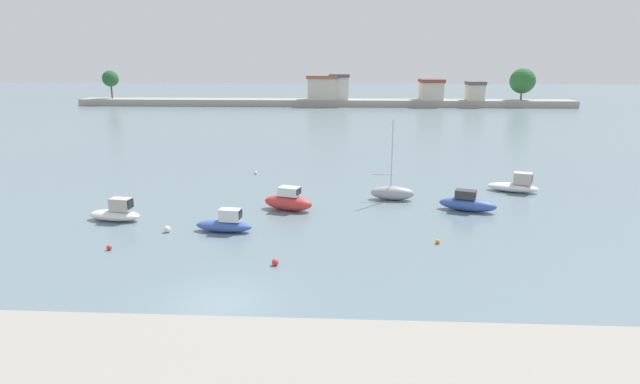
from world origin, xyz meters
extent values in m
plane|color=slate|center=(0.00, 0.00, 0.00)|extent=(400.00, 400.00, 0.00)
ellipsoid|color=white|center=(-9.89, 11.42, 0.36)|extent=(3.70, 1.85, 0.71)
cube|color=#BCB2A3|center=(-9.36, 11.35, 1.13)|extent=(1.44, 0.97, 0.84)
cube|color=black|center=(-8.69, 11.26, 1.21)|extent=(0.18, 0.72, 0.59)
ellipsoid|color=#3856A8|center=(-2.11, 9.55, 0.36)|extent=(3.66, 1.43, 0.72)
cube|color=silver|center=(-1.68, 9.51, 1.10)|extent=(1.35, 0.83, 0.76)
cube|color=black|center=(-1.04, 9.45, 1.17)|extent=(0.14, 0.64, 0.53)
ellipsoid|color=#C63833|center=(1.35, 14.42, 0.54)|extent=(3.84, 2.35, 1.07)
cube|color=silver|center=(1.45, 14.39, 1.38)|extent=(1.63, 1.29, 0.62)
cube|color=black|center=(2.13, 14.18, 1.45)|extent=(0.32, 0.80, 0.43)
ellipsoid|color=#9E9EA3|center=(8.95, 17.57, 0.52)|extent=(3.42, 1.58, 1.05)
cylinder|color=silver|center=(8.83, 17.58, 3.57)|extent=(0.10, 0.10, 5.05)
cylinder|color=#B7B7BC|center=(8.18, 17.66, 1.94)|extent=(1.54, 0.27, 0.08)
ellipsoid|color=#3856A8|center=(14.01, 14.88, 0.46)|extent=(4.11, 2.41, 0.92)
cube|color=#333338|center=(13.83, 14.95, 1.21)|extent=(1.61, 1.29, 0.58)
cube|color=black|center=(14.49, 14.72, 1.26)|extent=(0.34, 0.77, 0.40)
ellipsoid|color=white|center=(18.87, 20.55, 0.35)|extent=(4.15, 2.64, 0.71)
cube|color=#BCB2A3|center=(19.52, 20.32, 1.17)|extent=(1.61, 1.33, 0.92)
cube|color=black|center=(20.16, 20.08, 1.26)|extent=(0.35, 0.80, 0.64)
sphere|color=red|center=(1.81, 4.35, 0.18)|extent=(0.35, 0.35, 0.35)
sphere|color=red|center=(-7.82, 6.05, 0.15)|extent=(0.30, 0.30, 0.30)
sphere|color=orange|center=(10.80, 8.05, 0.13)|extent=(0.27, 0.27, 0.27)
sphere|color=white|center=(-3.02, 25.91, 0.15)|extent=(0.29, 0.29, 0.29)
sphere|color=white|center=(-5.60, 9.23, 0.20)|extent=(0.40, 0.40, 0.40)
cube|color=#9E998C|center=(0.00, 96.56, 0.74)|extent=(110.18, 6.02, 1.47)
cube|color=beige|center=(-0.16, 96.33, 3.76)|extent=(6.36, 4.89, 4.57)
cube|color=#995B42|center=(-0.16, 96.33, 6.40)|extent=(6.99, 5.38, 0.70)
cube|color=beige|center=(3.56, 97.26, 3.90)|extent=(4.11, 5.49, 4.85)
cube|color=#565156|center=(3.56, 97.26, 6.67)|extent=(4.53, 6.04, 0.70)
cube|color=beige|center=(23.91, 96.57, 3.38)|extent=(4.73, 5.59, 3.81)
cube|color=brown|center=(23.91, 96.57, 5.63)|extent=(5.20, 6.15, 0.70)
cube|color=beige|center=(33.30, 95.72, 3.16)|extent=(3.49, 4.11, 3.36)
cube|color=#565156|center=(33.30, 95.72, 5.19)|extent=(3.84, 4.52, 0.70)
cylinder|color=brown|center=(43.94, 97.66, 2.43)|extent=(0.36, 0.36, 1.91)
sphere|color=#2D6B33|center=(43.94, 97.66, 5.59)|extent=(5.52, 5.52, 5.52)
cylinder|color=brown|center=(-48.75, 97.00, 2.97)|extent=(0.36, 0.36, 2.99)
sphere|color=#235B2D|center=(-48.75, 97.00, 5.92)|extent=(3.64, 3.64, 3.64)
camera|label=1|loc=(5.47, -20.47, 10.46)|focal=28.91mm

